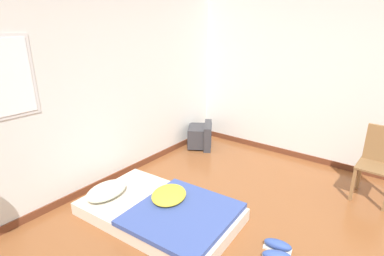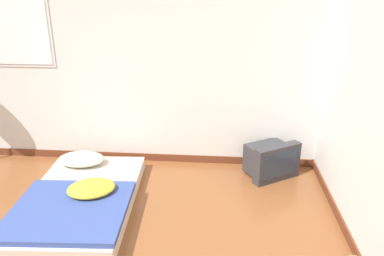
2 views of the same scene
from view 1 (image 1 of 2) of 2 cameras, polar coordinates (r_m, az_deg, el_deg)
name	(u,v)px [view 1 (image 1 of 2)]	position (r m, az deg, el deg)	size (l,w,h in m)	color
wall_back	(89,90)	(3.82, -19.07, 6.85)	(7.32, 0.08, 2.60)	silver
wall_right	(357,83)	(4.68, 28.94, 7.58)	(0.08, 7.29, 2.60)	silver
mattress_bed	(159,209)	(3.44, -6.30, -15.14)	(1.12, 1.76, 0.29)	beige
crt_tv	(201,136)	(5.21, 1.74, -1.47)	(0.65, 0.61, 0.42)	#333338
wooden_chair	(379,158)	(4.24, 32.06, -4.91)	(0.42, 0.42, 0.90)	olive
sneaker_pair	(277,251)	(3.10, 15.93, -21.56)	(0.32, 0.33, 0.10)	silver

